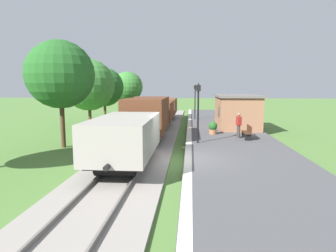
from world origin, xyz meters
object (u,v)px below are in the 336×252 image
tree_field_left (104,87)px  lamp_post_near (198,102)px  lamp_post_far (195,95)px  tree_trackside_far (89,85)px  person_waiting (239,124)px  potted_planter (213,128)px  bench_near_hut (247,132)px  station_hut (237,111)px  tree_field_distant (128,87)px  tree_trackside_mid (60,75)px  freight_train (153,116)px

tree_field_left → lamp_post_near: bearing=-53.7°
lamp_post_far → tree_trackside_far: tree_trackside_far is taller
tree_field_left → person_waiting: bearing=-41.9°
potted_planter → bench_near_hut: bearing=-41.2°
station_hut → lamp_post_far: bearing=118.5°
tree_field_distant → person_waiting: bearing=-55.9°
tree_trackside_mid → bench_near_hut: bearing=11.8°
person_waiting → lamp_post_far: lamp_post_far is taller
station_hut → tree_field_distant: (-11.88, 11.57, 2.03)m
bench_near_hut → tree_trackside_far: tree_trackside_far is taller
tree_trackside_far → tree_field_left: tree_trackside_far is taller
freight_train → tree_field_distant: tree_field_distant is taller
bench_near_hut → lamp_post_far: bearing=105.7°
station_hut → bench_near_hut: station_hut is taller
freight_train → bench_near_hut: 7.28m
potted_planter → lamp_post_far: bearing=96.8°
bench_near_hut → person_waiting: size_ratio=0.88×
potted_planter → tree_field_distant: (-9.63, 15.23, 2.96)m
person_waiting → freight_train: bearing=-39.5°
person_waiting → lamp_post_far: bearing=-95.0°
potted_planter → tree_trackside_far: size_ratio=0.15×
freight_train → lamp_post_near: lamp_post_near is taller
person_waiting → tree_trackside_mid: 11.89m
freight_train → lamp_post_far: (3.35, 9.08, 1.32)m
potted_planter → station_hut: bearing=58.4°
freight_train → station_hut: station_hut is taller
person_waiting → station_hut: bearing=-115.9°
tree_trackside_far → freight_train: bearing=-26.9°
person_waiting → lamp_post_far: (-2.82, 11.41, 1.62)m
freight_train → station_hut: size_ratio=4.48×
person_waiting → tree_field_distant: size_ratio=0.31×
potted_planter → tree_field_left: size_ratio=0.16×
station_hut → bench_near_hut: size_ratio=3.87×
bench_near_hut → potted_planter: 2.84m
tree_trackside_far → lamp_post_near: bearing=-38.3°
station_hut → tree_trackside_far: tree_trackside_far is taller
tree_trackside_mid → lamp_post_far: bearing=60.0°
person_waiting → lamp_post_near: lamp_post_near is taller
station_hut → potted_planter: station_hut is taller
person_waiting → potted_planter: (-1.62, 1.42, -0.46)m
potted_planter → lamp_post_near: (-1.19, -3.46, 2.08)m
freight_train → person_waiting: (6.17, -2.33, -0.30)m
lamp_post_near → tree_field_left: 16.69m
tree_field_left → station_hut: bearing=-25.3°
potted_planter → tree_field_distant: bearing=122.3°
freight_train → bench_near_hut: (6.69, -2.79, -0.76)m
station_hut → tree_field_left: size_ratio=1.01×
freight_train → potted_planter: 4.70m
tree_trackside_mid → potted_planter: bearing=24.4°
lamp_post_near → tree_trackside_mid: bearing=-174.3°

